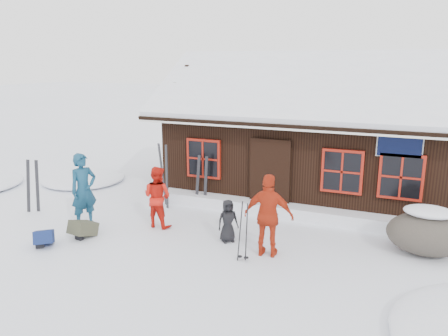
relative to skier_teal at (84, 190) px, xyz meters
The scene contains 15 objects.
ground 3.26m from the skier_teal, ahead, with size 120.00×120.00×0.00m, color white.
mountain_hut 7.08m from the skier_teal, 49.26° to the left, with size 8.90×6.09×4.42m.
snow_drift 5.35m from the skier_teal, 29.60° to the left, with size 7.60×0.60×0.35m, color white.
snow_mounds 5.34m from the skier_teal, 25.11° to the left, with size 20.60×13.20×0.48m.
skier_teal is the anchor object (origin of this frame).
skier_orange_left 1.85m from the skier_teal, 21.87° to the left, with size 0.76×0.59×1.56m, color red.
skier_orange_right 4.79m from the skier_teal, ahead, with size 1.06×0.44×1.81m, color #B62B12.
skier_crouched 3.76m from the skier_teal, ahead, with size 0.49×0.32×1.01m, color black.
boulder 8.08m from the skier_teal, 10.73° to the left, with size 1.66×1.24×0.97m.
ski_pair_left 2.07m from the skier_teal, behind, with size 0.42×0.19×1.53m.
ski_pair_mid 2.43m from the skier_teal, 64.31° to the left, with size 0.50×0.38×1.85m.
ski_pair_right 3.29m from the skier_teal, 51.46° to the left, with size 0.44×0.08×1.54m.
ski_poles 4.40m from the skier_teal, ahead, with size 0.24×0.12×1.34m.
backpack_blue 1.59m from the skier_teal, 91.77° to the right, with size 0.40×0.53×0.29m, color #122051.
backpack_olive 1.10m from the skier_teal, 54.98° to the right, with size 0.44×0.58×0.31m, color #3D3E2C.
Camera 1 is at (4.16, -8.67, 4.11)m, focal length 35.00 mm.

